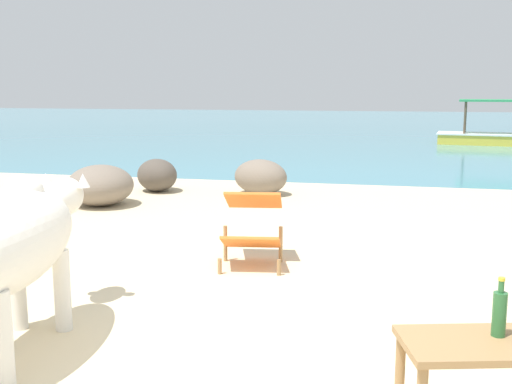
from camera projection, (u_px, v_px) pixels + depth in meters
The scene contains 10 objects.
sand_beach at pixel (204, 361), 3.75m from camera, with size 18.00×14.00×0.04m, color beige.
water_surface at pixel (367, 129), 24.92m from camera, with size 60.00×36.00×0.03m, color teal.
cow at pixel (10, 240), 3.72m from camera, with size 0.77×1.94×1.08m.
low_bench_table at pixel (481, 354), 2.97m from camera, with size 0.85×0.62×0.42m.
bottle at pixel (499, 313), 2.99m from camera, with size 0.07×0.07×0.30m.
deck_chair_near at pixel (252, 223), 5.70m from camera, with size 0.64×0.84×0.68m.
shore_rock_large at pixel (261, 177), 9.42m from camera, with size 0.87×0.65×0.53m, color gray.
shore_rock_medium at pixel (157, 175), 9.69m from camera, with size 0.73×0.60×0.51m, color brown.
shore_rock_small at pixel (100, 185), 8.54m from camera, with size 0.98×0.91×0.56m, color gray.
boat_yellow at pixel (504, 135), 17.74m from camera, with size 3.79×1.60×1.29m.
Camera 1 is at (1.08, -3.37, 1.66)m, focal length 43.37 mm.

